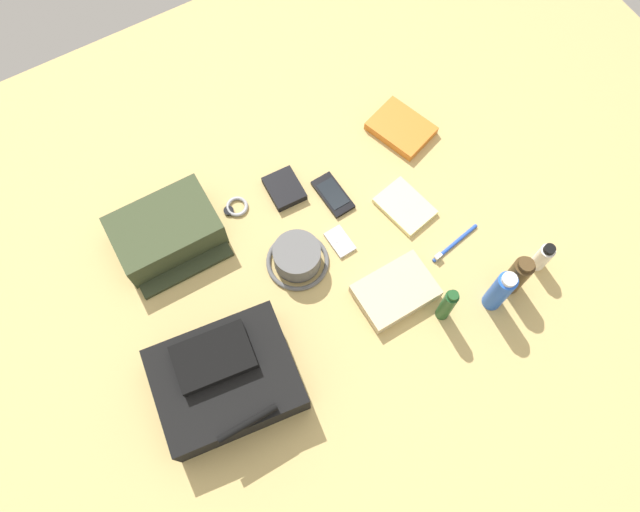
{
  "coord_description": "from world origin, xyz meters",
  "views": [
    {
      "loc": [
        0.3,
        0.52,
        1.5
      ],
      "look_at": [
        0.0,
        0.0,
        0.04
      ],
      "focal_mm": 33.82,
      "sensor_mm": 36.0,
      "label": 1
    }
  ],
  "objects_px": {
    "backpack": "(226,379)",
    "bucket_hat": "(297,257)",
    "toothpaste_tube": "(543,257)",
    "cell_phone": "(333,195)",
    "deodorant_spray": "(500,291)",
    "media_player": "(340,241)",
    "folded_towel": "(396,291)",
    "shampoo_bottle": "(447,305)",
    "paperback_novel": "(401,128)",
    "wallet": "(284,189)",
    "wristwatch": "(236,207)",
    "toothbrush": "(453,245)",
    "notepad": "(405,206)",
    "toiletry_pouch": "(167,232)",
    "cologne_bottle": "(517,275)"
  },
  "relations": [
    {
      "from": "cell_phone",
      "to": "toiletry_pouch",
      "type": "bearing_deg",
      "value": -13.48
    },
    {
      "from": "wristwatch",
      "to": "notepad",
      "type": "relative_size",
      "value": 0.47
    },
    {
      "from": "backpack",
      "to": "bucket_hat",
      "type": "height_order",
      "value": "backpack"
    },
    {
      "from": "toiletry_pouch",
      "to": "toothbrush",
      "type": "height_order",
      "value": "toiletry_pouch"
    },
    {
      "from": "backpack",
      "to": "shampoo_bottle",
      "type": "distance_m",
      "value": 0.57
    },
    {
      "from": "backpack",
      "to": "toiletry_pouch",
      "type": "relative_size",
      "value": 1.33
    },
    {
      "from": "cologne_bottle",
      "to": "media_player",
      "type": "distance_m",
      "value": 0.47
    },
    {
      "from": "toothpaste_tube",
      "to": "wallet",
      "type": "height_order",
      "value": "toothpaste_tube"
    },
    {
      "from": "bucket_hat",
      "to": "paperback_novel",
      "type": "bearing_deg",
      "value": -155.75
    },
    {
      "from": "bucket_hat",
      "to": "deodorant_spray",
      "type": "distance_m",
      "value": 0.52
    },
    {
      "from": "toothpaste_tube",
      "to": "cell_phone",
      "type": "xyz_separation_m",
      "value": [
        0.36,
        -0.45,
        -0.05
      ]
    },
    {
      "from": "paperback_novel",
      "to": "media_player",
      "type": "relative_size",
      "value": 2.38
    },
    {
      "from": "media_player",
      "to": "paperback_novel",
      "type": "bearing_deg",
      "value": -147.36
    },
    {
      "from": "paperback_novel",
      "to": "folded_towel",
      "type": "bearing_deg",
      "value": 55.11
    },
    {
      "from": "media_player",
      "to": "folded_towel",
      "type": "height_order",
      "value": "folded_towel"
    },
    {
      "from": "paperback_novel",
      "to": "notepad",
      "type": "relative_size",
      "value": 1.37
    },
    {
      "from": "toiletry_pouch",
      "to": "bucket_hat",
      "type": "relative_size",
      "value": 1.62
    },
    {
      "from": "deodorant_spray",
      "to": "notepad",
      "type": "relative_size",
      "value": 1.16
    },
    {
      "from": "toothpaste_tube",
      "to": "folded_towel",
      "type": "bearing_deg",
      "value": -18.13
    },
    {
      "from": "backpack",
      "to": "folded_towel",
      "type": "bearing_deg",
      "value": 178.74
    },
    {
      "from": "bucket_hat",
      "to": "shampoo_bottle",
      "type": "height_order",
      "value": "shampoo_bottle"
    },
    {
      "from": "shampoo_bottle",
      "to": "wallet",
      "type": "height_order",
      "value": "shampoo_bottle"
    },
    {
      "from": "paperback_novel",
      "to": "media_player",
      "type": "bearing_deg",
      "value": 32.64
    },
    {
      "from": "toiletry_pouch",
      "to": "wallet",
      "type": "relative_size",
      "value": 2.49
    },
    {
      "from": "wallet",
      "to": "toothpaste_tube",
      "type": "bearing_deg",
      "value": 134.09
    },
    {
      "from": "bucket_hat",
      "to": "cell_phone",
      "type": "xyz_separation_m",
      "value": [
        -0.18,
        -0.13,
        -0.03
      ]
    },
    {
      "from": "bucket_hat",
      "to": "notepad",
      "type": "distance_m",
      "value": 0.34
    },
    {
      "from": "media_player",
      "to": "bucket_hat",
      "type": "bearing_deg",
      "value": -3.05
    },
    {
      "from": "toothpaste_tube",
      "to": "bucket_hat",
      "type": "bearing_deg",
      "value": -30.87
    },
    {
      "from": "toothpaste_tube",
      "to": "paperback_novel",
      "type": "xyz_separation_m",
      "value": [
        0.08,
        -0.54,
        -0.04
      ]
    },
    {
      "from": "toothpaste_tube",
      "to": "notepad",
      "type": "relative_size",
      "value": 0.73
    },
    {
      "from": "toothbrush",
      "to": "wallet",
      "type": "xyz_separation_m",
      "value": [
        0.31,
        -0.38,
        0.01
      ]
    },
    {
      "from": "shampoo_bottle",
      "to": "paperback_novel",
      "type": "bearing_deg",
      "value": -112.39
    },
    {
      "from": "bucket_hat",
      "to": "folded_towel",
      "type": "distance_m",
      "value": 0.27
    },
    {
      "from": "cologne_bottle",
      "to": "deodorant_spray",
      "type": "height_order",
      "value": "deodorant_spray"
    },
    {
      "from": "wristwatch",
      "to": "shampoo_bottle",
      "type": "bearing_deg",
      "value": 120.53
    },
    {
      "from": "toothpaste_tube",
      "to": "toothbrush",
      "type": "xyz_separation_m",
      "value": [
        0.16,
        -0.16,
        -0.05
      ]
    },
    {
      "from": "backpack",
      "to": "paperback_novel",
      "type": "bearing_deg",
      "value": -152.31
    },
    {
      "from": "shampoo_bottle",
      "to": "bucket_hat",
      "type": "bearing_deg",
      "value": -51.34
    },
    {
      "from": "backpack",
      "to": "toiletry_pouch",
      "type": "xyz_separation_m",
      "value": [
        -0.04,
        -0.43,
        -0.01
      ]
    },
    {
      "from": "wallet",
      "to": "wristwatch",
      "type": "bearing_deg",
      "value": -5.31
    },
    {
      "from": "deodorant_spray",
      "to": "media_player",
      "type": "xyz_separation_m",
      "value": [
        0.25,
        -0.34,
        -0.08
      ]
    },
    {
      "from": "wristwatch",
      "to": "cell_phone",
      "type": "bearing_deg",
      "value": 157.93
    },
    {
      "from": "bucket_hat",
      "to": "paperback_novel",
      "type": "height_order",
      "value": "bucket_hat"
    },
    {
      "from": "wristwatch",
      "to": "bucket_hat",
      "type": "bearing_deg",
      "value": 106.72
    },
    {
      "from": "media_player",
      "to": "cologne_bottle",
      "type": "bearing_deg",
      "value": 134.27
    },
    {
      "from": "backpack",
      "to": "wallet",
      "type": "distance_m",
      "value": 0.56
    },
    {
      "from": "media_player",
      "to": "cell_phone",
      "type": "bearing_deg",
      "value": -113.1
    },
    {
      "from": "toothpaste_tube",
      "to": "cell_phone",
      "type": "height_order",
      "value": "toothpaste_tube"
    },
    {
      "from": "toiletry_pouch",
      "to": "toothbrush",
      "type": "relative_size",
      "value": 1.68
    }
  ]
}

